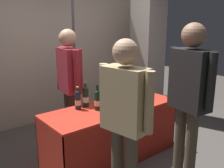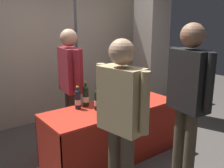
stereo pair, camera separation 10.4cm
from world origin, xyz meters
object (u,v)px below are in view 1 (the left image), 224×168
Objects in this scene: tasting_table at (112,123)px; featured_wine_bottle at (110,97)px; wine_glass_near_vendor at (141,97)px; display_bottle_0 at (97,100)px; taster_foreground_right at (125,112)px; booth_signpost at (74,48)px; vendor_presenter at (69,79)px; concrete_pillar at (148,31)px.

featured_wine_bottle reaches higher than tasting_table.
tasting_table is 0.50m from wine_glass_near_vendor.
display_bottle_0 is (-0.20, -0.01, 0.01)m from featured_wine_bottle.
display_bottle_0 is 0.87m from taster_foreground_right.
booth_signpost is (-0.20, 1.32, 0.55)m from wine_glass_near_vendor.
tasting_table is 0.83m from vendor_presenter.
taster_foreground_right is at bearing -1.92° from vendor_presenter.
concrete_pillar is 2.27m from display_bottle_0.
display_bottle_0 is 0.60m from wine_glass_near_vendor.
vendor_presenter is 0.78m from booth_signpost.
booth_signpost is (-1.55, 0.16, -0.22)m from concrete_pillar.
vendor_presenter is at bearing -168.70° from concrete_pillar.
concrete_pillar is at bearing 30.22° from tasting_table.
display_bottle_0 is 2.43× the size of wine_glass_near_vendor.
concrete_pillar is 2.89m from taster_foreground_right.
wine_glass_near_vendor is 0.06× the size of booth_signpost.
vendor_presenter is 1.41m from taster_foreground_right.
display_bottle_0 reaches higher than tasting_table.
display_bottle_0 is at bearing 162.20° from wine_glass_near_vendor.
vendor_presenter is at bearing -127.32° from booth_signpost.
booth_signpost reaches higher than wine_glass_near_vendor.
taster_foreground_right is (-0.28, -0.81, 0.14)m from display_bottle_0.
taster_foreground_right is at bearing -120.37° from featured_wine_bottle.
taster_foreground_right is 2.09m from booth_signpost.
concrete_pillar is 2.09m from vendor_presenter.
tasting_table is at bearing 154.97° from wine_glass_near_vendor.
concrete_pillar is at bearing 108.92° from vendor_presenter.
display_bottle_0 is at bearing 175.30° from tasting_table.
booth_signpost is (0.16, 1.15, 0.87)m from tasting_table.
concrete_pillar reaches higher than vendor_presenter.
vendor_presenter is (-0.27, 0.60, 0.52)m from tasting_table.
featured_wine_bottle is 0.42m from wine_glass_near_vendor.
concrete_pillar is 1.78× the size of tasting_table.
featured_wine_bottle is at bearing -150.68° from concrete_pillar.
concrete_pillar is at bearing 29.32° from featured_wine_bottle.
wine_glass_near_vendor is at bearing -81.51° from booth_signpost.
concrete_pillar reaches higher than taster_foreground_right.
display_bottle_0 is (-0.22, 0.02, 0.36)m from tasting_table.
concrete_pillar reaches higher than featured_wine_bottle.
display_bottle_0 is at bearing -28.59° from taster_foreground_right.
booth_signpost is at bearing 150.29° from vendor_presenter.
vendor_presenter is at bearing 94.89° from display_bottle_0.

